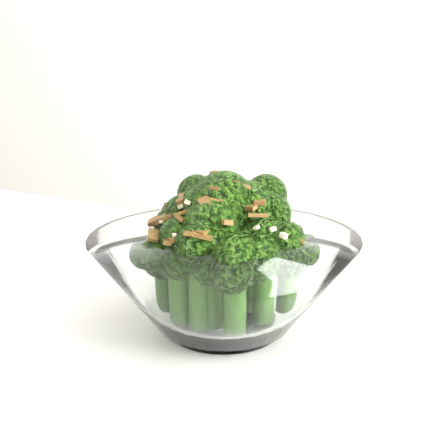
% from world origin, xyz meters
% --- Properties ---
extents(broccoli_dish, '(0.23, 0.23, 0.14)m').
position_xyz_m(broccoli_dish, '(0.19, 0.13, 0.81)').
color(broccoli_dish, white).
rests_on(broccoli_dish, table).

